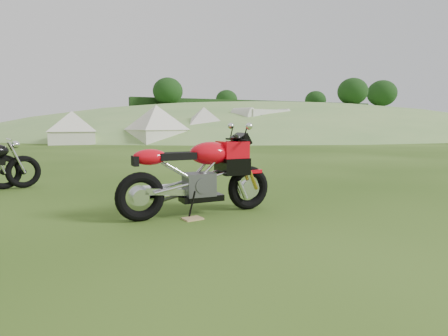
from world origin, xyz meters
name	(u,v)px	position (x,y,z in m)	size (l,w,h in m)	color
ground	(229,218)	(0.00, 0.00, 0.00)	(120.00, 120.00, 0.00)	#233F0D
hillside	(264,133)	(24.00, 40.00, 0.00)	(80.00, 64.00, 8.00)	#68964C
hedgerow	(264,133)	(24.00, 40.00, 0.00)	(36.00, 1.20, 8.60)	#143411
sport_motorcycle	(198,169)	(-0.32, 0.34, 0.63)	(2.10, 0.52, 1.26)	red
plywood_board	(193,219)	(-0.47, 0.13, 0.01)	(0.24, 0.19, 0.02)	#A98159
tent_left	(72,126)	(-1.06, 20.22, 1.11)	(2.57, 2.57, 2.22)	silver
tent_mid	(156,124)	(3.78, 18.86, 1.24)	(2.87, 2.87, 2.48)	silver
tent_right	(204,124)	(7.42, 20.01, 1.24)	(2.85, 2.85, 2.47)	beige
caravan	(262,125)	(12.48, 20.76, 1.17)	(4.99, 2.23, 2.34)	silver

